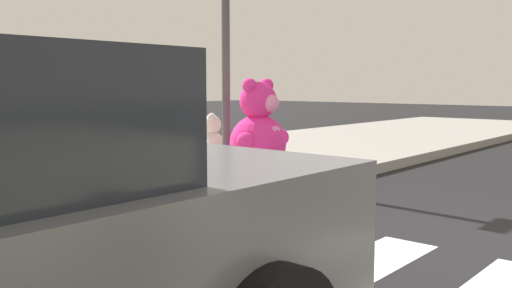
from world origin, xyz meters
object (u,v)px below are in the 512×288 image
object	(u,v)px
plush_red	(263,144)
plush_pink_large	(260,135)
sign_pole	(226,41)
plush_yellow	(187,156)
plush_white	(210,142)

from	to	relation	value
plush_red	plush_pink_large	bearing A→B (deg)	-142.19
sign_pole	plush_red	bearing A→B (deg)	3.72
sign_pole	plush_yellow	size ratio (longest dim) A/B	4.80
plush_yellow	sign_pole	bearing A→B (deg)	14.42
plush_red	plush_white	distance (m)	0.78
plush_pink_large	plush_white	size ratio (longest dim) A/B	1.70
sign_pole	plush_white	xyz separation A→B (m)	(0.29, 0.61, -1.42)
plush_yellow	plush_pink_large	bearing A→B (deg)	-19.89
sign_pole	plush_pink_large	world-z (taller)	sign_pole
sign_pole	plush_white	distance (m)	1.57
sign_pole	plush_white	size ratio (longest dim) A/B	4.55
plush_white	plush_pink_large	bearing A→B (deg)	-102.99
plush_white	sign_pole	bearing A→B (deg)	-115.73
plush_yellow	plush_white	distance (m)	1.50
plush_red	plush_yellow	distance (m)	1.80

